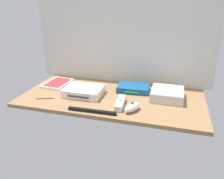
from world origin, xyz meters
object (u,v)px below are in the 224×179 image
sensor_bar (92,111)px  stylus_pen (45,98)px  mini_computer (167,94)px  remote_nunchuk (132,107)px  network_router (133,88)px  game_case (58,83)px  game_console (84,91)px  remote_wand (120,103)px

sensor_bar → stylus_pen: size_ratio=2.67×
mini_computer → remote_nunchuk: (-15.50, -19.49, -0.60)cm
remote_nunchuk → sensor_bar: remote_nunchuk is taller
network_router → game_case: bearing=-179.7°
network_router → stylus_pen: 50.27cm
sensor_bar → remote_nunchuk: bearing=18.1°
remote_nunchuk → game_case: bearing=-173.9°
game_console → sensor_bar: 22.00cm
stylus_pen → game_case: bearing=100.0°
remote_wand → sensor_bar: bearing=-142.4°
sensor_bar → stylus_pen: (-30.18, 7.61, -0.35)cm
game_console → sensor_bar: size_ratio=0.88×
game_case → remote_nunchuk: remote_nunchuk is taller
mini_computer → network_router: mini_computer is taller
game_console → stylus_pen: bearing=-150.0°
remote_wand → remote_nunchuk: bearing=-35.3°
game_console → remote_wand: size_ratio=1.41×
game_console → remote_wand: game_console is taller
remote_wand → stylus_pen: bearing=179.0°
game_case → remote_nunchuk: 56.98cm
sensor_bar → game_case: bearing=138.1°
remote_nunchuk → sensor_bar: 19.45cm
game_console → mini_computer: bearing=8.6°
game_case → sensor_bar: game_case is taller
mini_computer → remote_nunchuk: size_ratio=1.58×
game_console → sensor_bar: game_console is taller
game_case → remote_wand: bearing=-17.9°
mini_computer → network_router: size_ratio=0.93×
network_router → stylus_pen: size_ratio=2.06×
network_router → remote_nunchuk: bearing=-82.9°
remote_nunchuk → stylus_pen: size_ratio=1.21×
remote_nunchuk → mini_computer: bearing=81.0°
game_console → game_case: 24.60cm
game_case → remote_nunchuk: size_ratio=1.84×
remote_nunchuk → stylus_pen: 48.54cm
remote_wand → remote_nunchuk: 8.02cm
network_router → remote_wand: same height
stylus_pen → remote_nunchuk: bearing=-1.4°
mini_computer → remote_nunchuk: bearing=-128.5°
network_router → remote_wand: bearing=-99.7°
game_case → stylus_pen: 21.79cm
mini_computer → game_case: bearing=177.3°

